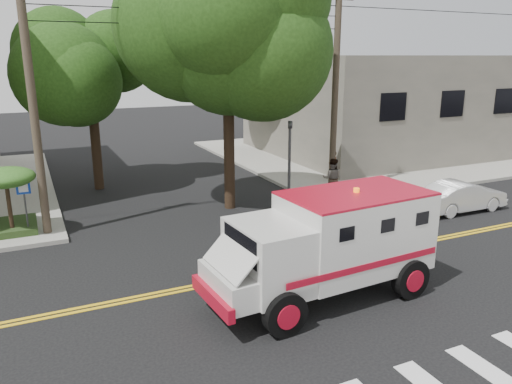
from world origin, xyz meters
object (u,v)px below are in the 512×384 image
pedestrian_b (332,178)px  armored_truck (330,241)px  parked_sedan (462,196)px  pedestrian_a (333,166)px

pedestrian_b → armored_truck: bearing=93.4°
parked_sedan → pedestrian_b: pedestrian_b is taller
armored_truck → pedestrian_b: armored_truck is taller
parked_sedan → armored_truck: bearing=115.1°
armored_truck → pedestrian_b: size_ratio=3.54×
armored_truck → pedestrian_b: (5.02, 7.49, -0.54)m
parked_sedan → pedestrian_a: pedestrian_a is taller
parked_sedan → pedestrian_b: 5.29m
armored_truck → pedestrian_b: bearing=52.5°
armored_truck → parked_sedan: armored_truck is taller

